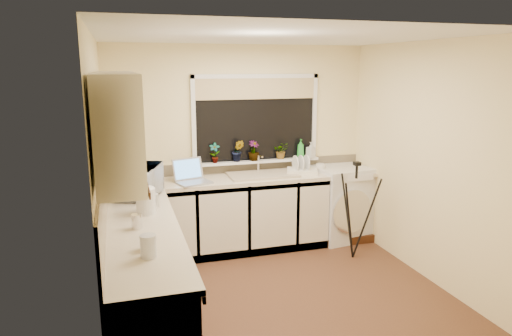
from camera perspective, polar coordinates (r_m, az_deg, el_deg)
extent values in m
plane|color=brown|center=(4.80, 2.87, -14.88)|extent=(3.20, 3.20, 0.00)
plane|color=white|center=(4.27, 3.24, 15.78)|extent=(3.20, 3.20, 0.00)
plane|color=#FFEAAA|center=(5.78, -1.97, 2.70)|extent=(3.20, 0.00, 3.20)
plane|color=#FFEAAA|center=(3.06, 12.60, -6.43)|extent=(3.20, 0.00, 3.20)
plane|color=#FFEAAA|center=(4.13, -18.36, -1.84)|extent=(0.00, 3.00, 3.00)
plane|color=#FFEAAA|center=(5.13, 20.13, 0.71)|extent=(0.00, 3.00, 3.00)
cube|color=silver|center=(5.62, -4.35, -5.98)|extent=(2.55, 0.60, 0.86)
cube|color=silver|center=(4.11, -13.40, -13.39)|extent=(0.54, 2.40, 0.86)
cube|color=beige|center=(5.57, -1.15, -1.30)|extent=(3.20, 0.60, 0.04)
cube|color=beige|center=(3.94, -13.73, -7.48)|extent=(0.60, 2.40, 0.04)
cube|color=silver|center=(3.58, -16.58, 5.55)|extent=(0.28, 1.90, 0.70)
cube|color=beige|center=(3.87, -18.19, -4.32)|extent=(0.02, 2.40, 0.45)
cube|color=beige|center=(5.82, -1.92, 0.21)|extent=(3.20, 0.02, 0.14)
cube|color=black|center=(5.77, -0.02, 5.96)|extent=(1.50, 0.02, 1.00)
cube|color=tan|center=(5.72, 0.05, 9.67)|extent=(1.50, 0.02, 0.25)
cube|color=white|center=(5.80, 0.13, 0.84)|extent=(1.60, 0.14, 0.03)
cube|color=tan|center=(5.61, 0.81, -0.83)|extent=(0.82, 0.46, 0.03)
cylinder|color=silver|center=(5.76, 0.28, 0.60)|extent=(0.03, 0.03, 0.24)
cube|color=silver|center=(6.13, 10.16, -4.16)|extent=(0.75, 0.73, 0.94)
cube|color=#9999A0|center=(5.29, -7.54, -1.79)|extent=(0.42, 0.35, 0.02)
cube|color=#5091DA|center=(5.41, -8.34, -0.09)|extent=(0.37, 0.18, 0.25)
cylinder|color=silver|center=(4.28, -13.32, -3.98)|extent=(0.17, 0.17, 0.23)
cube|color=white|center=(5.76, 5.66, -0.40)|extent=(0.44, 0.39, 0.06)
cylinder|color=silver|center=(3.33, -13.04, -9.30)|extent=(0.11, 0.11, 0.16)
cylinder|color=silver|center=(3.93, -14.37, -6.34)|extent=(0.09, 0.09, 0.12)
imported|color=white|center=(4.86, -14.10, -1.58)|extent=(0.54, 0.65, 0.31)
imported|color=#999999|center=(5.63, -5.08, 1.84)|extent=(0.15, 0.12, 0.24)
imported|color=#999999|center=(5.69, -2.24, 2.11)|extent=(0.17, 0.15, 0.26)
imported|color=#999999|center=(5.75, -0.28, 2.12)|extent=(0.18, 0.18, 0.25)
imported|color=#999999|center=(5.88, 3.10, 2.14)|extent=(0.21, 0.19, 0.21)
imported|color=green|center=(5.96, 5.48, 2.40)|extent=(0.10, 0.10, 0.24)
imported|color=#999999|center=(5.99, 6.72, 2.22)|extent=(0.12, 0.12, 0.20)
imported|color=silver|center=(5.89, 7.88, 0.04)|extent=(0.16, 0.16, 0.10)
imported|color=beige|center=(3.49, -13.14, -8.80)|extent=(0.11, 0.11, 0.10)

